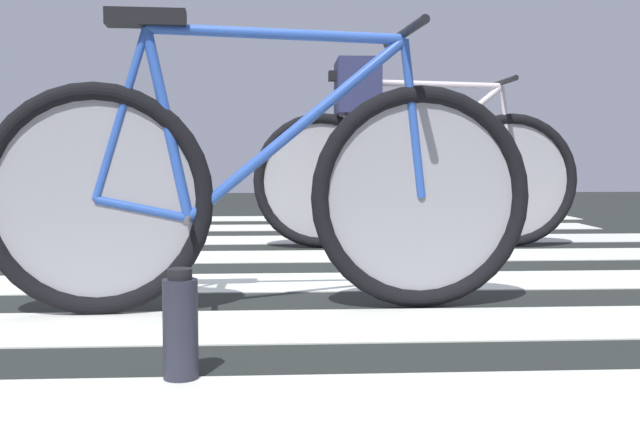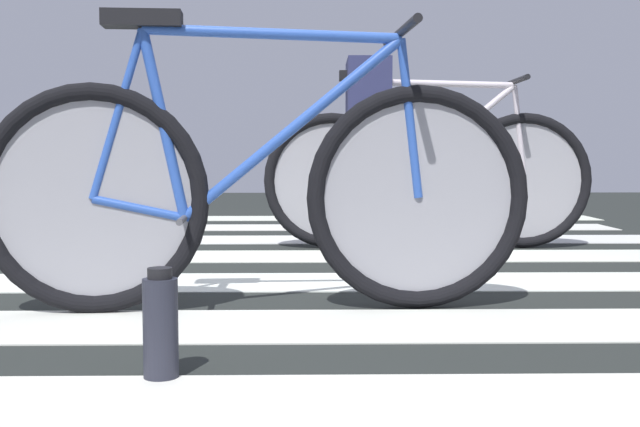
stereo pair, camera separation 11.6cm
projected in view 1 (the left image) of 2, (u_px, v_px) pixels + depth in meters
name	position (u px, v px, depth m)	size (l,w,h in m)	color
ground	(201.00, 276.00, 3.26)	(18.00, 14.00, 0.02)	black
crosswalk_markings	(181.00, 283.00, 3.00)	(5.41, 6.54, 0.00)	silver
bicycle_1_of_2	(261.00, 190.00, 2.44)	(1.74, 0.52, 0.93)	black
bicycle_2_of_2	(416.00, 176.00, 4.14)	(1.74, 0.52, 0.93)	black
cyclist_2_of_2	(358.00, 127.00, 4.11)	(0.32, 0.41, 0.99)	#A87A5B
water_bottle	(180.00, 327.00, 1.70)	(0.08, 0.08, 0.25)	#232530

